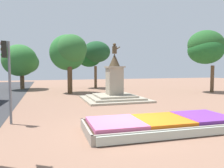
% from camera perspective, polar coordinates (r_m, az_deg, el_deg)
% --- Properties ---
extents(ground_plane, '(89.48, 89.48, 0.00)m').
position_cam_1_polar(ground_plane, '(10.08, 4.05, -11.86)').
color(ground_plane, '#8C6651').
extents(flower_planter, '(7.04, 3.04, 0.54)m').
position_cam_1_polar(flower_planter, '(10.24, 13.00, -10.22)').
color(flower_planter, '#38281C').
rests_on(flower_planter, ground_plane).
extents(statue_monument, '(5.39, 5.39, 4.96)m').
position_cam_1_polar(statue_monument, '(19.17, 0.65, -1.49)').
color(statue_monument, gray).
rests_on(statue_monument, ground_plane).
extents(traffic_light_mid_block, '(0.42, 0.30, 4.09)m').
position_cam_1_polar(traffic_light_mid_block, '(11.80, -25.73, 4.05)').
color(traffic_light_mid_block, slate).
rests_on(traffic_light_mid_block, ground_plane).
extents(park_tree_far_left, '(4.03, 4.35, 6.54)m').
position_cam_1_polar(park_tree_far_left, '(24.98, -11.12, 8.35)').
color(park_tree_far_left, '#4C3823').
rests_on(park_tree_far_left, ground_plane).
extents(park_tree_behind_statue, '(4.50, 4.26, 6.50)m').
position_cam_1_polar(park_tree_behind_statue, '(30.70, -4.95, 7.79)').
color(park_tree_behind_statue, brown).
rests_on(park_tree_behind_statue, ground_plane).
extents(park_tree_far_right, '(4.53, 5.21, 5.82)m').
position_cam_1_polar(park_tree_far_right, '(30.89, -22.56, 5.52)').
color(park_tree_far_right, brown).
rests_on(park_tree_far_right, ground_plane).
extents(park_tree_street_side, '(4.30, 3.89, 7.14)m').
position_cam_1_polar(park_tree_street_side, '(27.63, 23.31, 8.72)').
color(park_tree_street_side, brown).
rests_on(park_tree_street_side, ground_plane).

